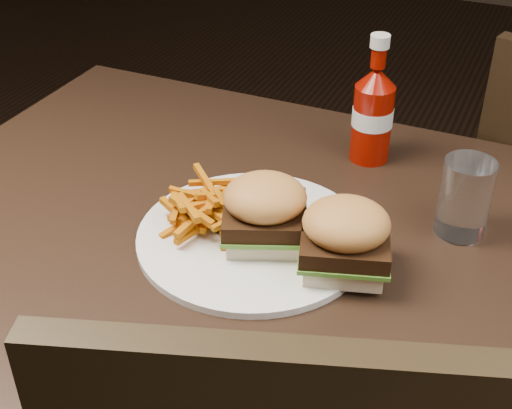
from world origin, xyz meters
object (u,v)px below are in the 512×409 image
at_px(dining_table, 308,267).
at_px(ketchup_bottle, 372,123).
at_px(tumbler, 465,197).
at_px(plate, 253,237).

relative_size(dining_table, ketchup_bottle, 9.87).
relative_size(ketchup_bottle, tumbler, 1.16).
height_order(dining_table, plate, plate).
distance_m(dining_table, tumbler, 0.22).
bearing_deg(tumbler, plate, -151.99).
bearing_deg(plate, tumbler, 28.01).
height_order(ketchup_bottle, tumbler, ketchup_bottle).
height_order(dining_table, tumbler, tumbler).
xyz_separation_m(dining_table, ketchup_bottle, (-0.00, 0.27, 0.08)).
relative_size(dining_table, tumbler, 11.46).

